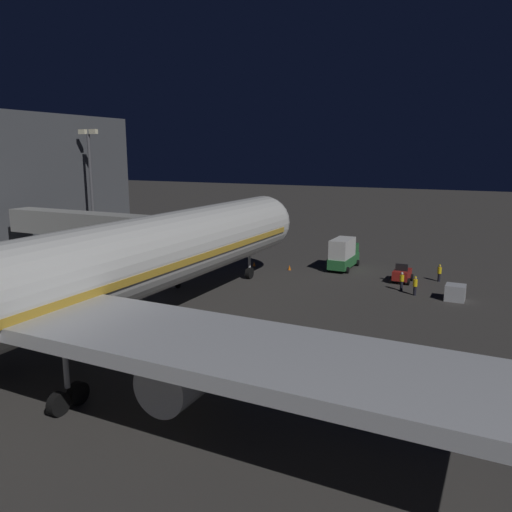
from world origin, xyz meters
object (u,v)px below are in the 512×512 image
object	(u,v)px
traffic_cone_nose_starboard	(254,264)
catering_truck	(344,253)
traffic_cone_nose_port	(289,268)
jet_bridge	(111,227)
ground_crew_by_belt_loader	(402,281)
apron_floodlight_mast	(91,180)
airliner_at_gate	(29,291)
ground_crew_marshaller_fwd	(439,272)
ground_crew_near_nose_gear	(415,285)
baggage_container_near_belt	(455,293)
pushback_tug	(402,275)

from	to	relation	value
traffic_cone_nose_starboard	catering_truck	bearing A→B (deg)	-161.58
traffic_cone_nose_port	traffic_cone_nose_starboard	bearing A→B (deg)	0.00
jet_bridge	ground_crew_by_belt_loader	xyz separation A→B (m)	(-27.61, -8.53, -4.45)
apron_floodlight_mast	ground_crew_by_belt_loader	world-z (taller)	apron_floodlight_mast
airliner_at_gate	ground_crew_marshaller_fwd	size ratio (longest dim) A/B	37.77
ground_crew_near_nose_gear	traffic_cone_nose_port	xyz separation A→B (m)	(14.24, -4.33, -0.72)
catering_truck	traffic_cone_nose_port	distance (m)	6.29
baggage_container_near_belt	catering_truck	bearing A→B (deg)	-31.23
jet_bridge	pushback_tug	world-z (taller)	jet_bridge
pushback_tug	baggage_container_near_belt	world-z (taller)	pushback_tug
ground_crew_by_belt_loader	traffic_cone_nose_port	xyz separation A→B (m)	(12.86, -3.34, -0.73)
catering_truck	jet_bridge	bearing A→B (deg)	37.05
traffic_cone_nose_starboard	jet_bridge	bearing A→B (deg)	48.89
catering_truck	baggage_container_near_belt	size ratio (longest dim) A/B	3.49
ground_crew_near_nose_gear	ground_crew_marshaller_fwd	world-z (taller)	ground_crew_near_nose_gear
traffic_cone_nose_port	ground_crew_marshaller_fwd	bearing A→B (deg)	-172.63
pushback_tug	ground_crew_near_nose_gear	world-z (taller)	pushback_tug
catering_truck	ground_crew_near_nose_gear	world-z (taller)	catering_truck
airliner_at_gate	ground_crew_near_nose_gear	bearing A→B (deg)	-120.44
apron_floodlight_mast	pushback_tug	bearing A→B (deg)	-178.59
ground_crew_near_nose_gear	ground_crew_by_belt_loader	distance (m)	1.71
ground_crew_by_belt_loader	pushback_tug	bearing A→B (deg)	-79.97
ground_crew_by_belt_loader	ground_crew_marshaller_fwd	bearing A→B (deg)	-117.04
ground_crew_marshaller_fwd	baggage_container_near_belt	bearing A→B (deg)	108.32
airliner_at_gate	traffic_cone_nose_starboard	bearing A→B (deg)	-86.11
jet_bridge	traffic_cone_nose_port	bearing A→B (deg)	-141.19
pushback_tug	baggage_container_near_belt	distance (m)	7.06
pushback_tug	baggage_container_near_belt	xyz separation A→B (m)	(-5.46, 4.48, -0.08)
ground_crew_near_nose_gear	traffic_cone_nose_starboard	world-z (taller)	ground_crew_near_nose_gear
apron_floodlight_mast	airliner_at_gate	bearing A→B (deg)	129.06
ground_crew_near_nose_gear	jet_bridge	bearing A→B (deg)	14.56
ground_crew_marshaller_fwd	apron_floodlight_mast	bearing A→B (deg)	3.84
catering_truck	traffic_cone_nose_starboard	world-z (taller)	catering_truck
jet_bridge	catering_truck	size ratio (longest dim) A/B	4.05
apron_floodlight_mast	ground_crew_near_nose_gear	bearing A→B (deg)	175.31
pushback_tug	traffic_cone_nose_port	size ratio (longest dim) A/B	4.94
apron_floodlight_mast	traffic_cone_nose_starboard	size ratio (longest dim) A/B	28.62
pushback_tug	ground_crew_by_belt_loader	distance (m)	3.49
airliner_at_gate	catering_truck	xyz separation A→B (m)	(-7.40, -35.51, -3.58)
ground_crew_by_belt_loader	ground_crew_marshaller_fwd	size ratio (longest dim) A/B	1.03
apron_floodlight_mast	baggage_container_near_belt	bearing A→B (deg)	175.60
apron_floodlight_mast	ground_crew_by_belt_loader	size ratio (longest dim) A/B	8.64
jet_bridge	ground_crew_marshaller_fwd	xyz separation A→B (m)	(-30.35, -13.88, -4.48)
ground_crew_near_nose_gear	ground_crew_marshaller_fwd	distance (m)	6.49
catering_truck	ground_crew_by_belt_loader	xyz separation A→B (m)	(-7.65, 6.54, -0.77)
traffic_cone_nose_port	airliner_at_gate	bearing A→B (deg)	86.11
ground_crew_near_nose_gear	traffic_cone_nose_port	world-z (taller)	ground_crew_near_nose_gear
pushback_tug	jet_bridge	bearing A→B (deg)	23.88
pushback_tug	baggage_container_near_belt	bearing A→B (deg)	140.67
ground_crew_near_nose_gear	traffic_cone_nose_port	distance (m)	14.91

